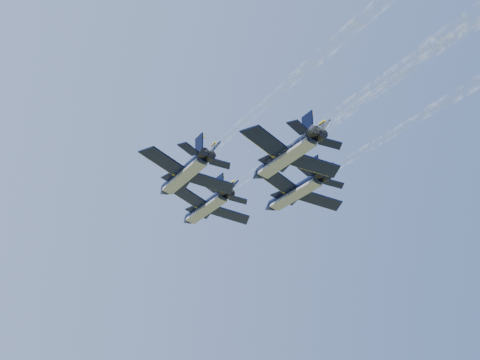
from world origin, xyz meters
name	(u,v)px	position (x,y,z in m)	size (l,w,h in m)	color
jet_lead	(206,207)	(2.50, 15.84, 93.12)	(13.75, 18.13, 5.21)	black
jet_left	(184,174)	(-6.58, 3.45, 93.12)	(13.75, 18.13, 5.21)	black
jet_right	(295,192)	(11.00, 3.15, 93.12)	(13.75, 18.13, 5.21)	black
jet_slot	(286,156)	(2.26, -8.89, 93.12)	(13.75, 18.13, 5.21)	black
smoke_trail_lead	(411,66)	(0.74, -35.16, 93.15)	(4.13, 70.20, 2.18)	white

